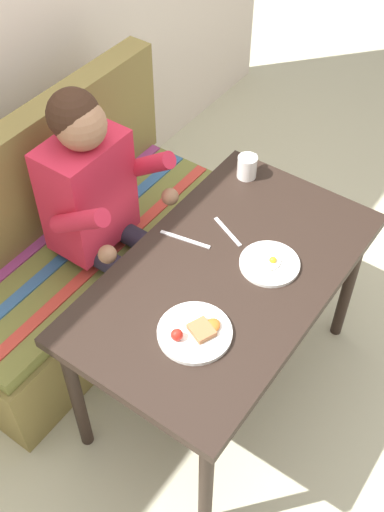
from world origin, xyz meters
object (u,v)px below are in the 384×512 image
at_px(person, 102,202).
at_px(plate_breakfast, 195,332).
at_px(fork, 228,232).
at_px(couch, 80,256).
at_px(plate_eggs, 270,263).
at_px(table, 226,287).
at_px(knife, 185,239).
at_px(coffee_mug, 247,166).

height_order(person, plate_breakfast, person).
distance_m(plate_breakfast, fork, 0.48).
bearing_deg(couch, plate_breakfast, -108.83).
height_order(plate_breakfast, plate_eggs, plate_breakfast).
xyz_separation_m(person, fork, (0.16, -0.48, -0.01)).
bearing_deg(table, plate_breakfast, -167.30).
bearing_deg(plate_breakfast, person, 65.76).
height_order(fork, knife, same).
relative_size(plate_breakfast, knife, 1.23).
bearing_deg(coffee_mug, couch, 131.80).
height_order(plate_eggs, knife, plate_eggs).
bearing_deg(plate_eggs, couch, 97.66).
bearing_deg(couch, person, -86.14).
relative_size(plate_eggs, fork, 1.27).
xyz_separation_m(couch, knife, (0.04, -0.55, 0.40)).
bearing_deg(coffee_mug, table, -155.60).
bearing_deg(person, fork, -71.99).
relative_size(table, plate_breakfast, 4.89).
height_order(plate_eggs, fork, plate_eggs).
distance_m(table, fork, 0.22).
bearing_deg(plate_eggs, table, 137.83).
height_order(couch, knife, couch).
height_order(table, plate_eggs, plate_eggs).
bearing_deg(plate_eggs, fork, 76.26).
height_order(plate_eggs, coffee_mug, coffee_mug).
bearing_deg(person, plate_breakfast, -114.24).
bearing_deg(knife, person, 83.95).
bearing_deg(plate_breakfast, knife, 40.25).
bearing_deg(table, person, 88.85).
bearing_deg(coffee_mug, person, 142.13).
relative_size(table, person, 0.99).
height_order(plate_breakfast, knife, plate_breakfast).
distance_m(plate_breakfast, plate_eggs, 0.40).
distance_m(table, knife, 0.23).
height_order(person, knife, person).
height_order(table, knife, knife).
relative_size(couch, coffee_mug, 12.20).
bearing_deg(table, coffee_mug, 24.40).
bearing_deg(couch, coffee_mug, -48.20).
distance_m(table, couch, 0.83).
bearing_deg(person, coffee_mug, -37.87).
xyz_separation_m(table, coffee_mug, (0.49, 0.22, 0.13)).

